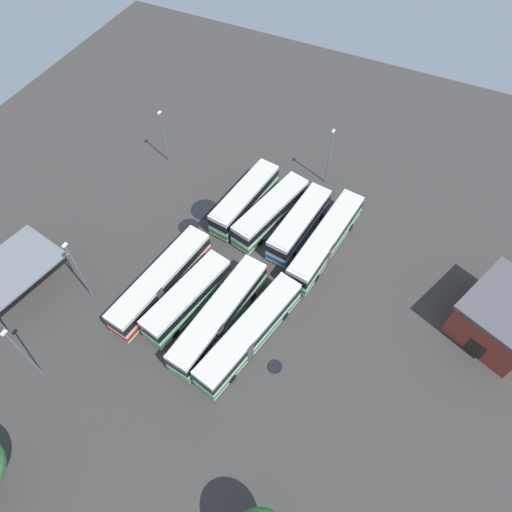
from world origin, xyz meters
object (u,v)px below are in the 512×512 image
object	(u,v)px
bus_row0_slot1	(219,316)
bus_row1_slot0	(326,240)
bus_row1_slot1	(299,224)
bus_row0_slot0	(249,333)
lamp_post_by_building	(78,269)
maintenance_shelter	(11,269)
depot_building	(502,317)
lamp_post_mid_lot	(329,155)
bus_row1_slot3	(245,199)
lamp_post_near_entrance	(22,352)
lamp_post_far_corner	(164,135)
bus_row1_slot2	(271,212)
bus_row0_slot2	(187,298)
bus_row0_slot3	(161,281)

from	to	relation	value
bus_row0_slot1	bus_row1_slot0	bearing A→B (deg)	-24.73
bus_row0_slot1	bus_row1_slot1	xyz separation A→B (m)	(14.56, -2.67, -0.00)
bus_row0_slot0	lamp_post_by_building	xyz separation A→B (m)	(-2.42, 17.73, 3.06)
bus_row0_slot1	maintenance_shelter	bearing A→B (deg)	104.26
bus_row1_slot1	depot_building	distance (m)	22.98
depot_building	lamp_post_mid_lot	distance (m)	26.20
bus_row1_slot3	lamp_post_near_entrance	bearing A→B (deg)	163.00
bus_row0_slot1	lamp_post_mid_lot	bearing A→B (deg)	-5.91
depot_building	lamp_post_far_corner	world-z (taller)	lamp_post_far_corner
maintenance_shelter	lamp_post_far_corner	distance (m)	24.30
bus_row1_slot1	bus_row1_slot2	world-z (taller)	same
maintenance_shelter	bus_row1_slot2	bearing A→B (deg)	-44.70
bus_row0_slot1	lamp_post_near_entrance	size ratio (longest dim) A/B	1.64
bus_row0_slot0	lamp_post_mid_lot	bearing A→B (deg)	2.60
bus_row0_slot2	lamp_post_by_building	xyz separation A→B (m)	(-3.29, 10.20, 3.06)
bus_row1_slot0	bus_row1_slot3	bearing A→B (deg)	80.96
bus_row1_slot0	lamp_post_by_building	size ratio (longest dim) A/B	1.56
bus_row0_slot0	lamp_post_by_building	size ratio (longest dim) A/B	1.56
bus_row1_slot1	maintenance_shelter	world-z (taller)	maintenance_shelter
bus_row1_slot2	bus_row1_slot3	bearing A→B (deg)	81.79
bus_row0_slot0	lamp_post_by_building	distance (m)	18.15
bus_row0_slot3	maintenance_shelter	distance (m)	15.10
bus_row1_slot3	lamp_post_by_building	bearing A→B (deg)	152.74
bus_row0_slot0	lamp_post_near_entrance	world-z (taller)	lamp_post_near_entrance
bus_row0_slot2	bus_row1_slot3	distance (m)	14.95
bus_row1_slot1	lamp_post_by_building	world-z (taller)	lamp_post_by_building
bus_row0_slot2	bus_row1_slot2	world-z (taller)	same
bus_row0_slot0	maintenance_shelter	bearing A→B (deg)	101.26
bus_row0_slot2	lamp_post_near_entrance	size ratio (longest dim) A/B	1.32
depot_building	lamp_post_mid_lot	size ratio (longest dim) A/B	1.31
depot_building	lamp_post_mid_lot	world-z (taller)	lamp_post_mid_lot
bus_row0_slot0	bus_row0_slot3	bearing A→B (deg)	82.85
bus_row1_slot1	lamp_post_by_building	distance (m)	24.39
bus_row1_slot1	bus_row1_slot0	bearing A→B (deg)	-104.98
bus_row1_slot1	bus_row1_slot2	bearing A→B (deg)	86.02
bus_row0_slot2	bus_row1_slot0	bearing A→B (deg)	-37.71
bus_row0_slot1	bus_row0_slot2	bearing A→B (deg)	83.83
bus_row0_slot2	bus_row0_slot1	bearing A→B (deg)	-96.17
bus_row0_slot3	bus_row1_slot0	bearing A→B (deg)	-47.30
lamp_post_mid_lot	maintenance_shelter	bearing A→B (deg)	141.34
bus_row1_slot3	lamp_post_far_corner	distance (m)	13.75
maintenance_shelter	bus_row1_slot0	bearing A→B (deg)	-55.23
bus_row0_slot2	bus_row1_slot0	size ratio (longest dim) A/B	0.80
lamp_post_by_building	lamp_post_far_corner	distance (m)	21.92
bus_row1_slot3	lamp_post_mid_lot	distance (m)	11.63
bus_row0_slot3	depot_building	world-z (taller)	depot_building
bus_row0_slot1	lamp_post_near_entrance	distance (m)	18.01
bus_row0_slot0	bus_row1_slot0	bearing A→B (deg)	-10.73
bus_row0_slot0	bus_row0_slot1	world-z (taller)	same
bus_row1_slot0	depot_building	bearing A→B (deg)	-95.87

